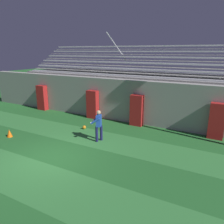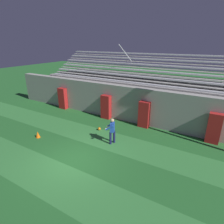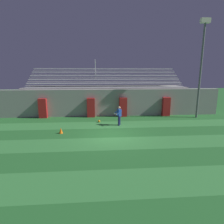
% 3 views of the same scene
% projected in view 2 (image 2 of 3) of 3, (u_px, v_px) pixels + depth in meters
% --- Properties ---
extents(ground_plane, '(80.00, 80.00, 0.00)m').
position_uv_depth(ground_plane, '(73.00, 161.00, 10.06)').
color(ground_plane, '#236028').
extents(turf_stripe_mid, '(28.00, 2.22, 0.01)m').
position_uv_depth(turf_stripe_mid, '(51.00, 177.00, 8.80)').
color(turf_stripe_mid, '#337A38').
rests_on(turf_stripe_mid, ground).
extents(turf_stripe_far, '(28.00, 2.22, 0.01)m').
position_uv_depth(turf_stripe_far, '(102.00, 138.00, 12.37)').
color(turf_stripe_far, '#337A38').
rests_on(turf_stripe_far, ground).
extents(back_wall, '(24.00, 0.60, 2.80)m').
position_uv_depth(back_wall, '(127.00, 104.00, 14.80)').
color(back_wall, '#999691').
rests_on(back_wall, ground).
extents(padding_pillar_gate_left, '(0.79, 0.44, 1.96)m').
position_uv_depth(padding_pillar_gate_left, '(106.00, 107.00, 15.29)').
color(padding_pillar_gate_left, '#B21E1E').
rests_on(padding_pillar_gate_left, ground).
extents(padding_pillar_gate_right, '(0.79, 0.44, 1.96)m').
position_uv_depth(padding_pillar_gate_right, '(144.00, 115.00, 13.71)').
color(padding_pillar_gate_right, '#B21E1E').
rests_on(padding_pillar_gate_right, ground).
extents(padding_pillar_far_left, '(0.79, 0.44, 1.96)m').
position_uv_depth(padding_pillar_far_left, '(63.00, 98.00, 17.58)').
color(padding_pillar_far_left, '#B21E1E').
rests_on(padding_pillar_far_left, ground).
extents(padding_pillar_far_right, '(0.79, 0.44, 1.96)m').
position_uv_depth(padding_pillar_far_right, '(214.00, 128.00, 11.53)').
color(padding_pillar_far_right, '#B21E1E').
rests_on(padding_pillar_far_right, ground).
extents(bleacher_stand, '(18.00, 4.75, 5.83)m').
position_uv_depth(bleacher_stand, '(141.00, 94.00, 16.92)').
color(bleacher_stand, '#999691').
rests_on(bleacher_stand, ground).
extents(goalkeeper, '(0.65, 0.70, 1.67)m').
position_uv_depth(goalkeeper, '(112.00, 129.00, 11.44)').
color(goalkeeper, '#19194C').
rests_on(goalkeeper, ground).
extents(soccer_ball, '(0.22, 0.22, 0.22)m').
position_uv_depth(soccer_ball, '(99.00, 129.00, 13.47)').
color(soccer_ball, orange).
rests_on(soccer_ball, ground).
extents(traffic_cone, '(0.30, 0.30, 0.42)m').
position_uv_depth(traffic_cone, '(38.00, 135.00, 12.41)').
color(traffic_cone, orange).
rests_on(traffic_cone, ground).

